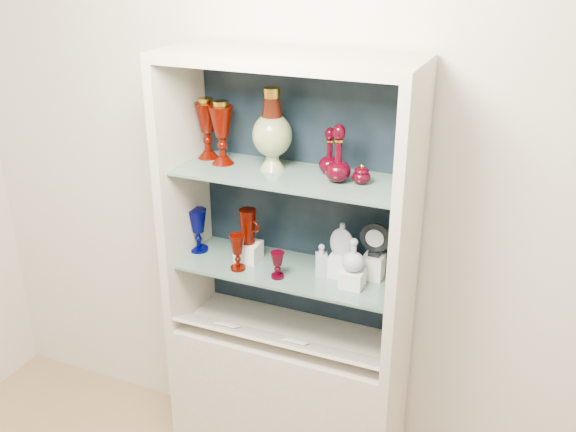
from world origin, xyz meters
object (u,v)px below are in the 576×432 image
at_px(lidded_bowl, 361,174).
at_px(ruby_pitcher, 248,226).
at_px(enamel_urn, 272,129).
at_px(cameo_medallion, 375,239).
at_px(pedestal_lamp_right, 207,128).
at_px(ruby_decanter_a, 339,150).
at_px(clear_round_decanter, 353,255).
at_px(ruby_decanter_b, 330,149).
at_px(cobalt_goblet, 198,230).
at_px(clear_square_bottle, 321,260).
at_px(pedestal_lamp_left, 222,133).
at_px(ruby_goblet_tall, 238,252).
at_px(ruby_goblet_small, 277,265).
at_px(flat_flask, 342,239).

bearing_deg(lidded_bowl, ruby_pitcher, 179.72).
bearing_deg(enamel_urn, cameo_medallion, 4.09).
distance_m(pedestal_lamp_right, ruby_pitcher, 0.44).
relative_size(pedestal_lamp_right, cameo_medallion, 1.75).
xyz_separation_m(ruby_decanter_a, lidded_bowl, (0.09, 0.02, -0.09)).
distance_m(enamel_urn, clear_round_decanter, 0.59).
relative_size(clear_round_decanter, cameo_medallion, 0.92).
height_order(ruby_decanter_b, cobalt_goblet, ruby_decanter_b).
distance_m(ruby_pitcher, clear_square_bottle, 0.35).
height_order(pedestal_lamp_left, ruby_decanter_a, pedestal_lamp_left).
relative_size(enamel_urn, lidded_bowl, 4.13).
distance_m(ruby_decanter_a, clear_square_bottle, 0.48).
xyz_separation_m(pedestal_lamp_left, ruby_goblet_tall, (0.11, -0.10, -0.47)).
bearing_deg(ruby_goblet_small, cameo_medallion, 22.89).
bearing_deg(cobalt_goblet, enamel_urn, 4.42).
bearing_deg(ruby_decanter_b, ruby_goblet_tall, -155.68).
xyz_separation_m(pedestal_lamp_right, ruby_decanter_b, (0.54, 0.01, -0.03)).
bearing_deg(ruby_goblet_tall, clear_round_decanter, 5.52).
bearing_deg(cobalt_goblet, flat_flask, 2.45).
height_order(lidded_bowl, ruby_goblet_small, lidded_bowl).
distance_m(enamel_urn, ruby_decanter_b, 0.24).
xyz_separation_m(enamel_urn, ruby_decanter_a, (0.29, -0.04, -0.04)).
distance_m(pedestal_lamp_right, ruby_goblet_tall, 0.53).
height_order(pedestal_lamp_left, pedestal_lamp_right, pedestal_lamp_left).
bearing_deg(lidded_bowl, cameo_medallion, 46.57).
bearing_deg(flat_flask, ruby_goblet_small, -145.74).
height_order(ruby_goblet_tall, ruby_pitcher, ruby_pitcher).
height_order(cobalt_goblet, clear_square_bottle, cobalt_goblet).
relative_size(pedestal_lamp_left, ruby_goblet_small, 2.29).
distance_m(enamel_urn, ruby_goblet_small, 0.55).
bearing_deg(lidded_bowl, flat_flask, 160.95).
bearing_deg(ruby_goblet_small, cobalt_goblet, 167.49).
height_order(lidded_bowl, ruby_pitcher, lidded_bowl).
height_order(cobalt_goblet, flat_flask, flat_flask).
bearing_deg(cameo_medallion, ruby_goblet_tall, -164.13).
bearing_deg(cameo_medallion, clear_round_decanter, -118.42).
xyz_separation_m(cobalt_goblet, flat_flask, (0.65, 0.03, 0.07)).
bearing_deg(ruby_decanter_b, pedestal_lamp_left, -173.38).
height_order(pedestal_lamp_right, enamel_urn, enamel_urn).
bearing_deg(ruby_decanter_a, pedestal_lamp_left, 177.26).
xyz_separation_m(pedestal_lamp_right, ruby_goblet_small, (0.38, -0.15, -0.49)).
bearing_deg(ruby_decanter_a, cobalt_goblet, 178.76).
bearing_deg(ruby_goblet_small, ruby_pitcher, 151.35).
distance_m(ruby_decanter_b, ruby_pitcher, 0.50).
bearing_deg(flat_flask, cameo_medallion, 19.55).
distance_m(ruby_decanter_b, cameo_medallion, 0.40).
distance_m(ruby_decanter_a, ruby_pitcher, 0.56).
relative_size(ruby_pitcher, clear_square_bottle, 1.09).
relative_size(ruby_decanter_b, ruby_goblet_small, 1.74).
xyz_separation_m(ruby_decanter_a, cobalt_goblet, (-0.64, 0.01, -0.45)).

